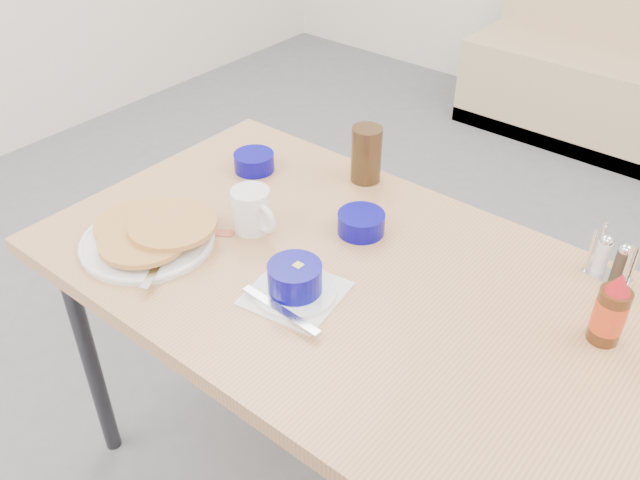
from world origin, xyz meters
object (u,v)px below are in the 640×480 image
Objects in this scene: creamer_bowl at (254,162)px; syrup_bottle at (610,312)px; coffee_mug at (252,210)px; grits_setting at (295,282)px; butter_bowl at (361,223)px; amber_tumbler at (366,154)px; condiment_caddy at (611,262)px; pancake_plate at (149,235)px; dining_table at (353,298)px.

creamer_bowl is 0.95m from syrup_bottle.
coffee_mug reaches higher than grits_setting.
butter_bowl reaches higher than creamer_bowl.
amber_tumbler is 1.31× the size of condiment_caddy.
pancake_plate is 1.91× the size of syrup_bottle.
condiment_caddy is (0.70, 0.35, -0.01)m from coffee_mug.
condiment_caddy is at bearing 107.86° from syrup_bottle.
amber_tumbler is at bearing 29.81° from creamer_bowl.
dining_table is 9.54× the size of amber_tumbler.
pancake_plate is at bearing -135.28° from butter_bowl.
butter_bowl is at bearing 44.72° from pancake_plate.
grits_setting is 2.13× the size of creamer_bowl.
syrup_bottle reaches higher than creamer_bowl.
amber_tumbler is (-0.22, 0.34, 0.14)m from dining_table.
grits_setting is (0.37, 0.07, 0.01)m from pancake_plate.
coffee_mug is 1.20× the size of butter_bowl.
syrup_bottle is at bearing -2.49° from creamer_bowl.
dining_table is 13.17× the size of creamer_bowl.
dining_table is 0.42m from amber_tumbler.
syrup_bottle reaches higher than dining_table.
dining_table is 8.90× the size of syrup_bottle.
amber_tumbler is (0.07, 0.35, 0.02)m from coffee_mug.
amber_tumbler is at bearing 68.59° from pancake_plate.
coffee_mug reaches higher than butter_bowl.
amber_tumbler reaches higher than grits_setting.
butter_bowl is at bearing -150.34° from condiment_caddy.
butter_bowl is at bearing -7.30° from creamer_bowl.
butter_bowl reaches higher than dining_table.
coffee_mug reaches higher than pancake_plate.
butter_bowl is at bearing -179.15° from syrup_bottle.
grits_setting is at bearing -114.58° from dining_table.
dining_table is 10.65× the size of coffee_mug.
butter_bowl is (0.34, 0.34, 0.00)m from pancake_plate.
butter_bowl is at bearing 36.53° from coffee_mug.
grits_setting is at bearing -83.79° from butter_bowl.
creamer_bowl is at bearing 96.90° from pancake_plate.
pancake_plate is 0.97m from syrup_bottle.
grits_setting reaches higher than creamer_bowl.
grits_setting reaches higher than butter_bowl.
amber_tumbler is (-0.16, 0.46, 0.04)m from grits_setting.
grits_setting reaches higher than dining_table.
butter_bowl is 0.24m from amber_tumbler.
syrup_bottle is at bearing 27.08° from grits_setting.
condiment_caddy reaches higher than coffee_mug.
syrup_bottle reaches higher than coffee_mug.
condiment_caddy reaches higher than creamer_bowl.
grits_setting is 0.66m from condiment_caddy.
coffee_mug is (0.14, 0.19, 0.03)m from pancake_plate.
syrup_bottle is at bearing 0.85° from butter_bowl.
amber_tumbler is at bearing 164.82° from syrup_bottle.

